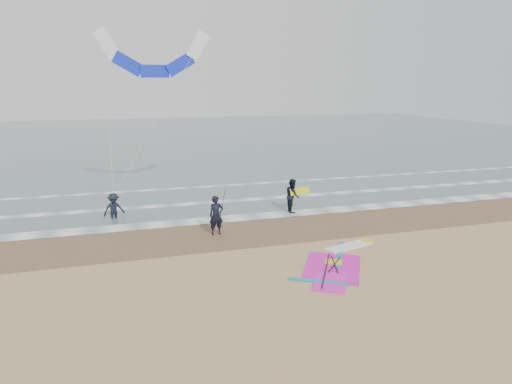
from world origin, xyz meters
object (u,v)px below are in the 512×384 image
object	(u,v)px
person_walking	(292,196)
surf_kite	(154,58)
person_standing	(216,215)
person_wading	(113,203)
windsurf_rig	(338,261)

from	to	relation	value
person_walking	surf_kite	xyz separation A→B (m)	(-6.94, 5.30, 7.70)
person_standing	person_walking	size ratio (longest dim) A/B	1.00
person_wading	surf_kite	size ratio (longest dim) A/B	0.19
windsurf_rig	person_wading	world-z (taller)	person_wading
person_standing	surf_kite	distance (m)	11.28
person_standing	surf_kite	size ratio (longest dim) A/B	0.21
windsurf_rig	surf_kite	distance (m)	16.70
person_standing	person_wading	bearing A→B (deg)	134.56
person_walking	person_standing	bearing A→B (deg)	126.59
windsurf_rig	person_standing	world-z (taller)	person_standing
person_wading	surf_kite	xyz separation A→B (m)	(2.84, 3.83, 7.77)
person_walking	windsurf_rig	bearing A→B (deg)	-178.99
person_standing	person_wading	distance (m)	6.35
windsurf_rig	person_standing	xyz separation A→B (m)	(-4.05, 4.97, 0.93)
person_wading	person_standing	bearing A→B (deg)	-58.98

